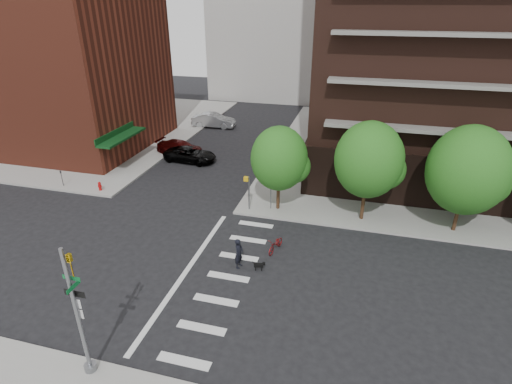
# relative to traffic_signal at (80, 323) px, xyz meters

# --- Properties ---
(ground) EXTENTS (120.00, 120.00, 0.00)m
(ground) POSITION_rel_traffic_signal_xyz_m (0.47, 7.49, -2.70)
(ground) COLOR black
(ground) RESTS_ON ground
(sidewalk_ne) EXTENTS (39.00, 33.00, 0.15)m
(sidewalk_ne) POSITION_rel_traffic_signal_xyz_m (20.97, 30.99, -2.62)
(sidewalk_ne) COLOR gray
(sidewalk_ne) RESTS_ON ground
(sidewalk_nw) EXTENTS (31.00, 33.00, 0.15)m
(sidewalk_nw) POSITION_rel_traffic_signal_xyz_m (-24.03, 30.99, -2.62)
(sidewalk_nw) COLOR gray
(sidewalk_nw) RESTS_ON ground
(crosswalk) EXTENTS (3.85, 13.00, 0.01)m
(crosswalk) POSITION_rel_traffic_signal_xyz_m (2.68, 7.49, -2.69)
(crosswalk) COLOR silver
(crosswalk) RESTS_ON ground
(midrise_nw) EXTENTS (21.40, 15.50, 20.00)m
(midrise_nw) POSITION_rel_traffic_signal_xyz_m (-21.53, 25.49, 7.45)
(midrise_nw) COLOR maroon
(midrise_nw) RESTS_ON sidewalk_nw
(tree_a) EXTENTS (4.00, 4.00, 5.90)m
(tree_a) POSITION_rel_traffic_signal_xyz_m (4.47, 15.99, 1.35)
(tree_a) COLOR #301E11
(tree_a) RESTS_ON sidewalk_ne
(tree_b) EXTENTS (4.50, 4.50, 6.65)m
(tree_b) POSITION_rel_traffic_signal_xyz_m (10.47, 15.99, 1.85)
(tree_b) COLOR #301E11
(tree_b) RESTS_ON sidewalk_ne
(tree_c) EXTENTS (5.00, 5.00, 6.80)m
(tree_c) POSITION_rel_traffic_signal_xyz_m (16.47, 15.99, 1.75)
(tree_c) COLOR #301E11
(tree_c) RESTS_ON sidewalk_ne
(traffic_signal) EXTENTS (0.90, 0.75, 6.00)m
(traffic_signal) POSITION_rel_traffic_signal_xyz_m (0.00, 0.00, 0.00)
(traffic_signal) COLOR slate
(traffic_signal) RESTS_ON sidewalk_s
(pedestrian_signal) EXTENTS (2.18, 0.67, 2.60)m
(pedestrian_signal) POSITION_rel_traffic_signal_xyz_m (2.79, 15.42, -0.84)
(pedestrian_signal) COLOR slate
(pedestrian_signal) RESTS_ON sidewalk_ne
(fire_hydrant) EXTENTS (0.24, 0.24, 0.73)m
(fire_hydrant) POSITION_rel_traffic_signal_xyz_m (-10.03, 15.29, -2.15)
(fire_hydrant) COLOR #A50C0C
(fire_hydrant) RESTS_ON sidewalk_nw
(parking_meter) EXTENTS (0.10, 0.08, 1.32)m
(parking_meter) POSITION_rel_traffic_signal_xyz_m (-13.53, 15.29, -1.74)
(parking_meter) COLOR black
(parking_meter) RESTS_ON sidewalk_nw
(parked_car_black) EXTENTS (2.67, 5.15, 1.39)m
(parked_car_black) POSITION_rel_traffic_signal_xyz_m (-5.71, 23.46, -2.01)
(parked_car_black) COLOR black
(parked_car_black) RESTS_ON ground
(parked_car_maroon) EXTENTS (2.37, 4.96, 1.39)m
(parked_car_maroon) POSITION_rel_traffic_signal_xyz_m (-7.48, 25.05, -2.00)
(parked_car_maroon) COLOR #3C0807
(parked_car_maroon) RESTS_ON ground
(parked_car_silver) EXTENTS (2.14, 5.31, 1.71)m
(parked_car_silver) POSITION_rel_traffic_signal_xyz_m (-7.56, 34.84, -1.84)
(parked_car_silver) COLOR #9A9DA0
(parked_car_silver) RESTS_ON ground
(scooter) EXTENTS (1.03, 1.84, 0.92)m
(scooter) POSITION_rel_traffic_signal_xyz_m (5.47, 10.72, -2.24)
(scooter) COLOR maroon
(scooter) RESTS_ON ground
(dog_walker) EXTENTS (0.73, 0.53, 1.85)m
(dog_walker) POSITION_rel_traffic_signal_xyz_m (3.76, 8.57, -1.77)
(dog_walker) COLOR black
(dog_walker) RESTS_ON ground
(dog) EXTENTS (0.65, 0.26, 0.54)m
(dog) POSITION_rel_traffic_signal_xyz_m (4.98, 8.55, -2.36)
(dog) COLOR black
(dog) RESTS_ON ground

